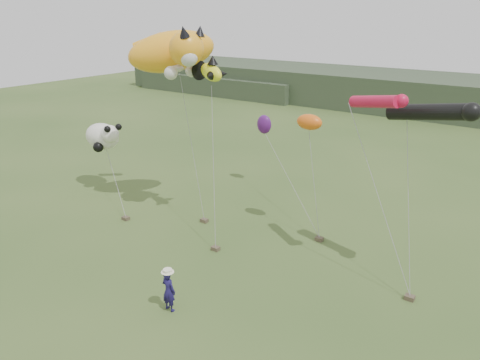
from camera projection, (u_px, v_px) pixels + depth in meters
ground at (185, 301)px, 18.94m from camera, size 120.00×120.00×0.00m
headland at (421, 94)px, 54.25m from camera, size 90.00×13.00×4.00m
festival_attendant at (169, 291)px, 18.08m from camera, size 0.65×0.44×1.72m
sandbag_anchors at (245, 242)px, 23.58m from camera, size 15.72×4.29×0.20m
cat_kite at (174, 52)px, 24.45m from camera, size 6.21×5.05×2.84m
fish_kite at (205, 71)px, 23.42m from camera, size 2.69×1.75×1.39m
tube_kites at (418, 109)px, 18.41m from camera, size 5.35×2.13×1.35m
panda_kite at (103, 136)px, 29.75m from camera, size 2.96×1.91×1.84m
misc_kites at (283, 123)px, 26.73m from camera, size 6.78×5.40×2.77m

